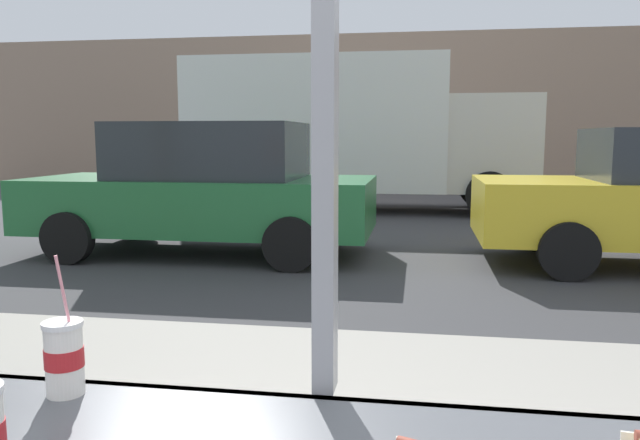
{
  "coord_description": "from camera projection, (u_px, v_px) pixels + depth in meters",
  "views": [
    {
      "loc": [
        0.21,
        -1.3,
        1.54
      ],
      "look_at": [
        -0.42,
        2.62,
        1.0
      ],
      "focal_mm": 34.77,
      "sensor_mm": 36.0,
      "label": 1
    }
  ],
  "objects": [
    {
      "name": "ground_plane",
      "position": [
        404.0,
        240.0,
        9.33
      ],
      "size": [
        60.0,
        60.0,
        0.0
      ],
      "primitive_type": "plane",
      "color": "#38383A"
    },
    {
      "name": "sidewalk_strip",
      "position": [
        371.0,
        434.0,
        3.06
      ],
      "size": [
        16.0,
        2.8,
        0.16
      ],
      "primitive_type": "cube",
      "color": "#9E998E",
      "rests_on": "ground"
    },
    {
      "name": "building_facade_far",
      "position": [
        414.0,
        112.0,
        19.2
      ],
      "size": [
        28.0,
        1.2,
        4.64
      ],
      "primitive_type": "cube",
      "color": "gray",
      "rests_on": "ground"
    },
    {
      "name": "soda_cup_right",
      "position": [
        64.0,
        357.0,
        1.41
      ],
      "size": [
        0.09,
        0.09,
        0.33
      ],
      "color": "white",
      "rests_on": "window_counter"
    },
    {
      "name": "parked_car_green",
      "position": [
        205.0,
        188.0,
        8.13
      ],
      "size": [
        4.47,
        2.04,
        1.72
      ],
      "color": "#236B38",
      "rests_on": "ground"
    },
    {
      "name": "box_truck",
      "position": [
        350.0,
        130.0,
        12.96
      ],
      "size": [
        7.06,
        2.44,
        3.14
      ],
      "color": "silver",
      "rests_on": "ground"
    }
  ]
}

